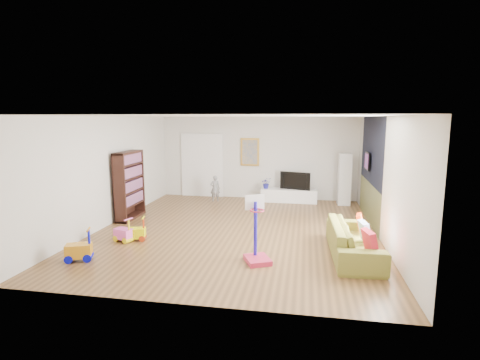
% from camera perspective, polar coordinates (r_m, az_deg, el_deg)
% --- Properties ---
extents(floor, '(6.50, 7.50, 0.00)m').
position_cam_1_polar(floor, '(9.09, -0.44, -7.58)').
color(floor, brown).
rests_on(floor, ground).
extents(ceiling, '(6.50, 7.50, 0.00)m').
position_cam_1_polar(ceiling, '(8.70, -0.46, 9.70)').
color(ceiling, white).
rests_on(ceiling, ground).
extents(wall_back, '(6.50, 0.00, 2.70)m').
position_cam_1_polar(wall_back, '(12.47, 2.68, 3.36)').
color(wall_back, beige).
rests_on(wall_back, ground).
extents(wall_front, '(6.50, 0.00, 2.70)m').
position_cam_1_polar(wall_front, '(5.22, -7.98, -5.11)').
color(wall_front, silver).
rests_on(wall_front, ground).
extents(wall_left, '(0.00, 7.50, 2.70)m').
position_cam_1_polar(wall_left, '(9.91, -19.27, 1.30)').
color(wall_left, silver).
rests_on(wall_left, ground).
extents(wall_right, '(0.00, 7.50, 2.70)m').
position_cam_1_polar(wall_right, '(8.81, 20.81, 0.27)').
color(wall_right, silver).
rests_on(wall_right, ground).
extents(navy_accent, '(0.01, 3.20, 1.70)m').
position_cam_1_polar(navy_accent, '(10.12, 19.44, 4.30)').
color(navy_accent, black).
rests_on(navy_accent, wall_right).
extents(olive_wainscot, '(0.01, 3.20, 1.00)m').
position_cam_1_polar(olive_wainscot, '(10.32, 19.04, -3.18)').
color(olive_wainscot, brown).
rests_on(olive_wainscot, wall_right).
extents(doorway, '(1.45, 0.06, 2.10)m').
position_cam_1_polar(doorway, '(12.85, -5.79, 2.15)').
color(doorway, white).
rests_on(doorway, ground).
extents(painting_back, '(0.62, 0.06, 0.92)m').
position_cam_1_polar(painting_back, '(12.45, 1.52, 4.28)').
color(painting_back, gold).
rests_on(painting_back, wall_back).
extents(artwork_right, '(0.04, 0.56, 0.46)m').
position_cam_1_polar(artwork_right, '(10.34, 18.82, 2.76)').
color(artwork_right, '#7F3F8C').
rests_on(artwork_right, wall_right).
extents(media_console, '(1.79, 0.48, 0.41)m').
position_cam_1_polar(media_console, '(12.10, 7.47, -2.37)').
color(media_console, white).
rests_on(media_console, ground).
extents(tall_cabinet, '(0.38, 0.38, 1.60)m').
position_cam_1_polar(tall_cabinet, '(11.96, 15.63, 0.11)').
color(tall_cabinet, silver).
rests_on(tall_cabinet, ground).
extents(bookshelf, '(0.35, 1.24, 1.79)m').
position_cam_1_polar(bookshelf, '(10.38, -16.50, -0.75)').
color(bookshelf, black).
rests_on(bookshelf, ground).
extents(sofa, '(0.94, 2.22, 0.64)m').
position_cam_1_polar(sofa, '(7.66, 16.96, -8.75)').
color(sofa, olive).
rests_on(sofa, ground).
extents(basketball_hoop, '(0.61, 0.66, 1.25)m').
position_cam_1_polar(basketball_hoop, '(6.93, 2.71, -7.60)').
color(basketball_hoop, '#B92546').
rests_on(basketball_hoop, ground).
extents(ride_on_yellow, '(0.44, 0.33, 0.52)m').
position_cam_1_polar(ride_on_yellow, '(8.56, -15.57, -7.19)').
color(ride_on_yellow, '#F6FF00').
rests_on(ride_on_yellow, ground).
extents(ride_on_orange, '(0.53, 0.43, 0.61)m').
position_cam_1_polar(ride_on_orange, '(7.72, -23.41, -9.10)').
color(ride_on_orange, orange).
rests_on(ride_on_orange, ground).
extents(ride_on_pink, '(0.46, 0.37, 0.53)m').
position_cam_1_polar(ride_on_pink, '(8.56, -17.34, -7.23)').
color(ride_on_pink, '#F95CC1').
rests_on(ride_on_pink, ground).
extents(child, '(0.35, 0.27, 0.84)m').
position_cam_1_polar(child, '(12.09, -3.82, -1.29)').
color(child, gray).
rests_on(child, ground).
extents(tv, '(0.98, 0.39, 0.56)m').
position_cam_1_polar(tv, '(12.07, 8.53, -0.06)').
color(tv, black).
rests_on(tv, media_console).
extents(vase_plant, '(0.38, 0.35, 0.35)m').
position_cam_1_polar(vase_plant, '(12.10, 4.03, -0.46)').
color(vase_plant, navy).
rests_on(vase_plant, media_console).
extents(pillow_left, '(0.20, 0.43, 0.42)m').
position_cam_1_polar(pillow_left, '(7.04, 19.20, -8.91)').
color(pillow_left, red).
rests_on(pillow_left, sofa).
extents(pillow_center, '(0.17, 0.41, 0.40)m').
position_cam_1_polar(pillow_center, '(7.62, 18.49, -7.47)').
color(pillow_center, white).
rests_on(pillow_center, sofa).
extents(pillow_right, '(0.15, 0.36, 0.35)m').
position_cam_1_polar(pillow_right, '(8.25, 17.86, -6.16)').
color(pillow_right, red).
rests_on(pillow_right, sofa).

